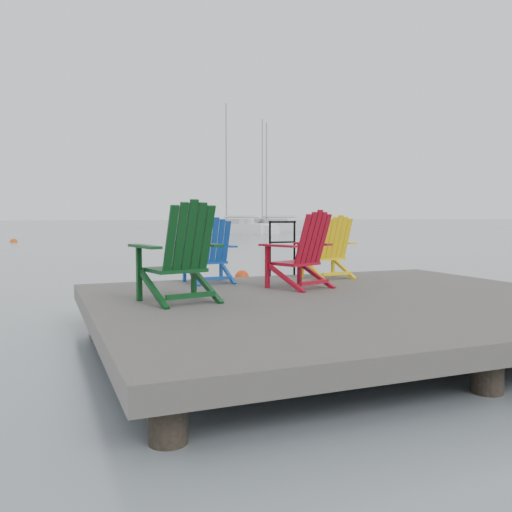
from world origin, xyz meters
name	(u,v)px	position (x,y,z in m)	size (l,w,h in m)	color
ground	(348,338)	(0.00, 0.00, 0.00)	(400.00, 400.00, 0.00)	slate
dock	(348,310)	(0.00, 0.00, 0.35)	(6.00, 5.00, 1.40)	#2A2825
handrail	(282,243)	(0.25, 2.45, 1.04)	(0.48, 0.04, 0.90)	black
chair_green	(181,253)	(-1.97, 0.35, 1.06)	(1.01, 0.95, 1.11)	#0A3714
chair_blue	(210,251)	(-1.14, 1.93, 0.97)	(0.77, 0.71, 0.93)	#0F419F
chair_red	(302,250)	(-0.17, 0.92, 1.01)	(0.98, 0.94, 1.02)	maroon
chair_yellow	(329,248)	(0.77, 1.82, 0.98)	(0.82, 0.76, 0.96)	yellow
sailboat_near	(230,229)	(12.32, 39.68, 0.36)	(6.20, 8.35, 11.62)	white
sailboat_mid	(263,227)	(18.07, 45.95, 0.36)	(3.95, 8.77, 11.72)	silver
sailboat_far	(271,227)	(17.96, 43.75, 0.36)	(8.04, 3.25, 10.87)	silver
buoy_a	(242,277)	(1.07, 6.55, 0.00)	(0.35, 0.35, 0.35)	red
buoy_b	(14,242)	(-4.77, 28.01, 0.00)	(0.41, 0.41, 0.41)	#CC4B0C
buoy_c	(209,241)	(5.85, 24.91, 0.00)	(0.40, 0.40, 0.40)	red
buoy_d	(228,233)	(12.04, 39.54, 0.00)	(0.38, 0.38, 0.38)	red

